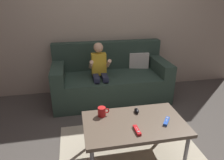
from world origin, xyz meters
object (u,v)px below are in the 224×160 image
Objects in this scene: coffee_table at (134,125)px; game_remote_red_far_corner at (137,130)px; game_remote_blue_near_edge at (167,121)px; coffee_mug at (102,112)px; person_seated_on_couch at (100,71)px; nunchuk_black at (137,111)px; couch at (111,80)px.

coffee_table is 0.15m from game_remote_red_far_corner.
coffee_mug is at bearing 158.38° from game_remote_blue_near_edge.
person_seated_on_couch is 1.07m from nunchuk_black.
coffee_table is 8.28× the size of coffee_mug.
coffee_table is at bearing -82.03° from person_seated_on_couch.
couch reaches higher than nunchuk_black.
coffee_mug is at bearing -104.65° from couch.
nunchuk_black is (-0.23, 0.23, 0.01)m from game_remote_blue_near_edge.
game_remote_red_far_corner is at bearing -106.68° from nunchuk_black.
coffee_mug is (-0.32, -1.22, 0.18)m from couch.
nunchuk_black is at bearing 66.34° from coffee_table.
nunchuk_black is 0.36m from coffee_mug.
coffee_table is at bearing -30.63° from coffee_mug.
game_remote_blue_near_edge is at bearing 14.09° from game_remote_red_far_corner.
coffee_mug reaches higher than nunchuk_black.
game_remote_blue_near_edge is at bearing -69.71° from person_seated_on_couch.
coffee_table is at bearing -113.66° from nunchuk_black.
person_seated_on_couch is 1.36m from game_remote_blue_near_edge.
person_seated_on_couch is at bearing 83.40° from coffee_mug.
person_seated_on_couch is at bearing -137.75° from couch.
game_remote_red_far_corner is (0.15, -1.35, -0.09)m from person_seated_on_couch.
coffee_mug is (-0.29, 0.17, 0.09)m from coffee_table.
nunchuk_black is at bearing -76.95° from person_seated_on_couch.
couch is 1.54m from game_remote_red_far_corner.
person_seated_on_couch reaches higher than game_remote_red_far_corner.
person_seated_on_couch reaches higher than coffee_table.
couch is 1.23m from nunchuk_black.
couch is 1.88× the size of person_seated_on_couch.
coffee_table is 6.92× the size of game_remote_red_far_corner.
couch is at bearing 100.61° from game_remote_blue_near_edge.
person_seated_on_couch is 1.23m from coffee_table.
coffee_mug is (-0.59, 0.23, 0.04)m from game_remote_blue_near_edge.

